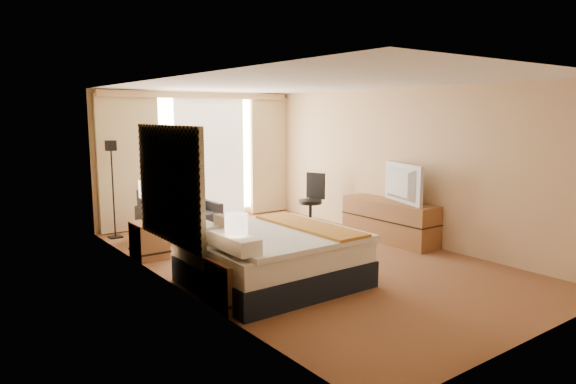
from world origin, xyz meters
TOP-DOWN VIEW (x-y plane):
  - floor at (0.00, 0.00)m, footprint 4.20×7.00m
  - ceiling at (0.00, 0.00)m, footprint 4.20×7.00m
  - wall_back at (0.00, 3.50)m, footprint 4.20×0.02m
  - wall_front at (0.00, -3.50)m, footprint 4.20×0.02m
  - wall_left at (-2.10, 0.00)m, footprint 0.02×7.00m
  - wall_right at (2.10, 0.00)m, footprint 0.02×7.00m
  - headboard at (-2.06, 0.20)m, footprint 0.06×1.85m
  - nightstand_left at (-1.87, -1.05)m, footprint 0.45×0.52m
  - nightstand_right at (-1.87, 1.45)m, footprint 0.45×0.52m
  - media_dresser at (1.83, 0.00)m, footprint 0.50×1.80m
  - window at (0.25, 3.47)m, footprint 2.30×0.02m
  - curtains at (-0.00, 3.39)m, footprint 4.12×0.19m
  - bed at (-1.06, -0.65)m, footprint 1.99×1.82m
  - loveseat at (-0.90, 2.49)m, footprint 1.37×0.74m
  - floor_lamp at (-1.87, 3.04)m, footprint 0.22×0.22m
  - desk_chair at (1.48, 1.67)m, footprint 0.51×0.51m
  - lamp_left at (-1.87, -1.13)m, footprint 0.25×0.25m
  - lamp_right at (-1.82, 1.50)m, footprint 0.30×0.30m
  - tissue_box at (-1.83, -0.92)m, footprint 0.12×0.12m
  - telephone at (-1.86, 1.34)m, footprint 0.23×0.20m
  - television at (1.78, -0.19)m, footprint 0.51×1.12m

SIDE VIEW (x-z plane):
  - floor at x=0.00m, z-range -0.01..0.01m
  - nightstand_left at x=-1.87m, z-range 0.00..0.55m
  - nightstand_right at x=-1.87m, z-range 0.00..0.55m
  - loveseat at x=-0.90m, z-range -0.15..0.71m
  - media_dresser at x=1.83m, z-range 0.00..0.70m
  - bed at x=-1.06m, z-range -0.13..0.84m
  - desk_chair at x=1.48m, z-range -0.06..0.98m
  - telephone at x=-1.86m, z-range 0.55..0.62m
  - tissue_box at x=-1.83m, z-range 0.55..0.65m
  - lamp_left at x=-1.87m, z-range 0.70..1.23m
  - television at x=1.78m, z-range 0.70..1.35m
  - lamp_right at x=-1.82m, z-range 0.72..1.35m
  - floor_lamp at x=-1.87m, z-range 0.35..2.07m
  - headboard at x=-2.06m, z-range 0.53..2.03m
  - wall_back at x=0.00m, z-range 0.00..2.60m
  - wall_front at x=0.00m, z-range 0.00..2.60m
  - wall_left at x=-2.10m, z-range 0.00..2.60m
  - wall_right at x=2.10m, z-range 0.00..2.60m
  - window at x=0.25m, z-range 0.17..2.47m
  - curtains at x=0.00m, z-range 0.13..2.69m
  - ceiling at x=0.00m, z-range 2.59..2.61m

